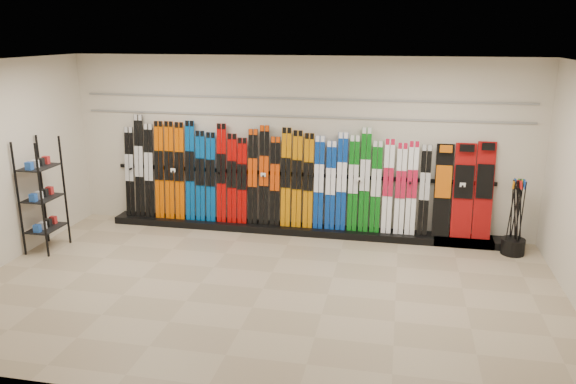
# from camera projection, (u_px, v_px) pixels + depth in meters

# --- Properties ---
(floor) EXTENTS (8.00, 8.00, 0.00)m
(floor) POSITION_uv_depth(u_px,v_px,m) (263.00, 289.00, 7.64)
(floor) COLOR tan
(floor) RESTS_ON ground
(back_wall) EXTENTS (8.00, 0.00, 8.00)m
(back_wall) POSITION_uv_depth(u_px,v_px,m) (297.00, 145.00, 9.58)
(back_wall) COLOR beige
(back_wall) RESTS_ON floor
(ceiling) EXTENTS (8.00, 8.00, 0.00)m
(ceiling) POSITION_uv_depth(u_px,v_px,m) (260.00, 63.00, 6.82)
(ceiling) COLOR silver
(ceiling) RESTS_ON back_wall
(ski_rack_base) EXTENTS (8.00, 0.40, 0.12)m
(ski_rack_base) POSITION_uv_depth(u_px,v_px,m) (307.00, 230.00, 9.73)
(ski_rack_base) COLOR black
(ski_rack_base) RESTS_ON floor
(skis) EXTENTS (5.38, 0.20, 1.84)m
(skis) POSITION_uv_depth(u_px,v_px,m) (266.00, 178.00, 9.65)
(skis) COLOR black
(skis) RESTS_ON ski_rack_base
(snowboards) EXTENTS (0.92, 0.24, 1.58)m
(snowboards) POSITION_uv_depth(u_px,v_px,m) (464.00, 191.00, 9.08)
(snowboards) COLOR black
(snowboards) RESTS_ON ski_rack_base
(accessory_rack) EXTENTS (0.40, 0.60, 1.79)m
(accessory_rack) POSITION_uv_depth(u_px,v_px,m) (42.00, 195.00, 8.81)
(accessory_rack) COLOR black
(accessory_rack) RESTS_ON floor
(pole_bin) EXTENTS (0.36, 0.36, 0.25)m
(pole_bin) POSITION_uv_depth(u_px,v_px,m) (513.00, 246.00, 8.81)
(pole_bin) COLOR black
(pole_bin) RESTS_ON floor
(ski_poles) EXTENTS (0.27, 0.28, 1.18)m
(ski_poles) POSITION_uv_depth(u_px,v_px,m) (516.00, 217.00, 8.69)
(ski_poles) COLOR black
(ski_poles) RESTS_ON pole_bin
(slatwall_rail_0) EXTENTS (7.60, 0.02, 0.03)m
(slatwall_rail_0) POSITION_uv_depth(u_px,v_px,m) (297.00, 116.00, 9.43)
(slatwall_rail_0) COLOR gray
(slatwall_rail_0) RESTS_ON back_wall
(slatwall_rail_1) EXTENTS (7.60, 0.02, 0.03)m
(slatwall_rail_1) POSITION_uv_depth(u_px,v_px,m) (297.00, 99.00, 9.34)
(slatwall_rail_1) COLOR gray
(slatwall_rail_1) RESTS_ON back_wall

